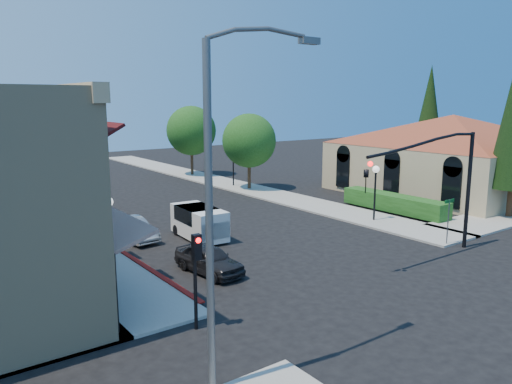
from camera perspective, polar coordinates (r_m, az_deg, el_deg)
ground at (r=21.31m, az=14.74°, el=-10.74°), size 120.00×120.00×0.00m
sidewalk_left at (r=40.63m, az=-25.82°, el=-1.25°), size 3.50×50.00×0.12m
sidewalk_right at (r=46.89m, az=-4.38°, el=1.22°), size 3.50×50.00×0.12m
curb_red_strip at (r=23.39m, az=-12.41°, el=-8.70°), size 0.25×10.00×0.06m
mission_building at (r=44.71m, az=21.42°, el=4.85°), size 30.12×30.12×6.40m
hedge at (r=35.50m, az=15.44°, el=-2.24°), size 1.40×8.00×1.10m
conifer_far at (r=53.16m, az=19.18°, el=8.60°), size 3.20×3.20×11.00m
street_tree_a at (r=42.27m, az=-0.79°, el=5.89°), size 4.56×4.56×6.48m
street_tree_b at (r=50.71m, az=-7.41°, el=6.97°), size 4.94×4.94×7.02m
signal_mast_arm at (r=25.80m, az=20.83°, el=1.99°), size 8.01×0.39×6.00m
secondary_signal at (r=16.58m, az=-6.85°, el=-8.14°), size 0.28×0.42×3.32m
cobra_streetlight at (r=12.42m, az=-4.02°, el=-0.33°), size 3.60×0.25×9.31m
street_name_sign at (r=27.95m, az=21.15°, el=-2.40°), size 0.80×0.06×2.50m
lamppost_left_near at (r=22.09m, az=-16.48°, el=-2.65°), size 0.44×0.44×3.57m
lamppost_left_far at (r=35.40m, az=-24.25°, el=1.68°), size 0.44×0.44×3.57m
lamppost_right_near at (r=31.93m, az=13.50°, el=1.45°), size 0.44×0.44×3.57m
lamppost_right_far at (r=43.89m, az=-2.62°, el=4.13°), size 0.44×0.44×3.57m
white_van at (r=27.74m, az=-6.49°, el=-3.30°), size 1.95×4.05×1.75m
parked_car_a at (r=22.40m, az=-5.41°, el=-7.65°), size 1.92×3.89×1.28m
parked_car_b at (r=28.17m, az=-13.94°, el=-4.14°), size 1.73×3.93×1.25m
parked_car_c at (r=39.12m, az=-21.68°, el=-0.46°), size 2.30×4.72×1.32m
parked_car_d at (r=40.09m, az=-22.04°, el=-0.36°), size 2.32×4.31×1.15m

